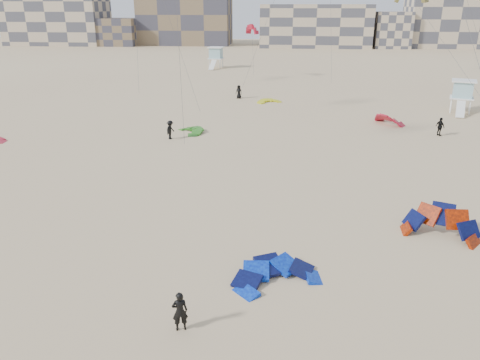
# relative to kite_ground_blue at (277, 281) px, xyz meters

# --- Properties ---
(ground) EXTENTS (320.00, 320.00, 0.00)m
(ground) POSITION_rel_kite_ground_blue_xyz_m (-2.25, -0.87, 0.00)
(ground) COLOR #C9B386
(ground) RESTS_ON ground
(kite_ground_blue) EXTENTS (5.74, 5.85, 2.49)m
(kite_ground_blue) POSITION_rel_kite_ground_blue_xyz_m (0.00, 0.00, 0.00)
(kite_ground_blue) COLOR blue
(kite_ground_blue) RESTS_ON ground
(kite_ground_orange) EXTENTS (5.39, 5.32, 4.13)m
(kite_ground_orange) POSITION_rel_kite_ground_blue_xyz_m (8.86, 5.39, 0.00)
(kite_ground_orange) COLOR red
(kite_ground_orange) RESTS_ON ground
(kite_ground_green) EXTENTS (4.50, 4.42, 1.45)m
(kite_ground_green) POSITION_rel_kite_ground_blue_xyz_m (-9.31, 26.20, 0.00)
(kite_ground_green) COLOR #338116
(kite_ground_green) RESTS_ON ground
(kite_ground_red_far) EXTENTS (4.91, 4.88, 3.33)m
(kite_ground_red_far) POSITION_rel_kite_ground_blue_xyz_m (11.18, 31.72, 0.00)
(kite_ground_red_far) COLOR red
(kite_ground_red_far) RESTS_ON ground
(kite_ground_yellow) EXTENTS (4.08, 4.16, 1.00)m
(kite_ground_yellow) POSITION_rel_kite_ground_blue_xyz_m (-2.16, 42.29, 0.00)
(kite_ground_yellow) COLOR #BAC517
(kite_ground_yellow) RESTS_ON ground
(kitesurfer_main) EXTENTS (0.72, 0.58, 1.71)m
(kitesurfer_main) POSITION_rel_kite_ground_blue_xyz_m (-3.71, -3.86, 0.85)
(kitesurfer_main) COLOR black
(kitesurfer_main) RESTS_ON ground
(kitesurfer_c) EXTENTS (0.97, 1.30, 1.79)m
(kitesurfer_c) POSITION_rel_kite_ground_blue_xyz_m (-10.76, 23.52, 0.89)
(kitesurfer_c) COLOR black
(kitesurfer_c) RESTS_ON ground
(kitesurfer_d) EXTENTS (0.88, 1.14, 1.80)m
(kitesurfer_d) POSITION_rel_kite_ground_blue_xyz_m (15.15, 27.32, 0.90)
(kitesurfer_d) COLOR black
(kitesurfer_d) RESTS_ON ground
(kitesurfer_e) EXTENTS (1.01, 0.82, 1.78)m
(kitesurfer_e) POSITION_rel_kite_ground_blue_xyz_m (-6.37, 44.63, 0.89)
(kitesurfer_e) COLOR black
(kitesurfer_e) RESTS_ON ground
(kite_fly_red) EXTENTS (4.07, 4.56, 8.08)m
(kite_fly_red) POSITION_rel_kite_ground_blue_xyz_m (-6.00, 62.59, 8.00)
(kite_fly_red) COLOR red
(kite_fly_red) RESTS_ON ground
(lifeguard_tower_near) EXTENTS (3.35, 5.54, 3.77)m
(lifeguard_tower_near) POSITION_rel_kite_ground_blue_xyz_m (20.76, 38.63, 1.87)
(lifeguard_tower_near) COLOR white
(lifeguard_tower_near) RESTS_ON ground
(lifeguard_tower_far) EXTENTS (3.20, 5.73, 4.06)m
(lifeguard_tower_far) POSITION_rel_kite_ground_blue_xyz_m (-14.25, 76.44, 2.01)
(lifeguard_tower_far) COLOR white
(lifeguard_tower_far) RESTS_ON ground
(condo_west_a) EXTENTS (30.00, 15.00, 14.00)m
(condo_west_a) POSITION_rel_kite_ground_blue_xyz_m (-72.25, 129.13, 7.00)
(condo_west_a) COLOR #BEA98B
(condo_west_a) RESTS_ON ground
(condo_west_b) EXTENTS (28.00, 14.00, 18.00)m
(condo_west_b) POSITION_rel_kite_ground_blue_xyz_m (-32.25, 133.13, 9.00)
(condo_west_b) COLOR brown
(condo_west_b) RESTS_ON ground
(condo_mid) EXTENTS (32.00, 16.00, 12.00)m
(condo_mid) POSITION_rel_kite_ground_blue_xyz_m (7.75, 129.13, 6.00)
(condo_mid) COLOR #BEA98B
(condo_mid) RESTS_ON ground
(condo_east) EXTENTS (26.00, 14.00, 16.00)m
(condo_east) POSITION_rel_kite_ground_blue_xyz_m (47.75, 131.13, 8.00)
(condo_east) COLOR #BEA98B
(condo_east) RESTS_ON ground
(condo_fill_left) EXTENTS (12.00, 10.00, 8.00)m
(condo_fill_left) POSITION_rel_kite_ground_blue_xyz_m (-52.25, 127.13, 4.00)
(condo_fill_left) COLOR brown
(condo_fill_left) RESTS_ON ground
(condo_fill_right) EXTENTS (10.00, 10.00, 10.00)m
(condo_fill_right) POSITION_rel_kite_ground_blue_xyz_m (29.75, 127.13, 5.00)
(condo_fill_right) COLOR #BEA98B
(condo_fill_right) RESTS_ON ground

